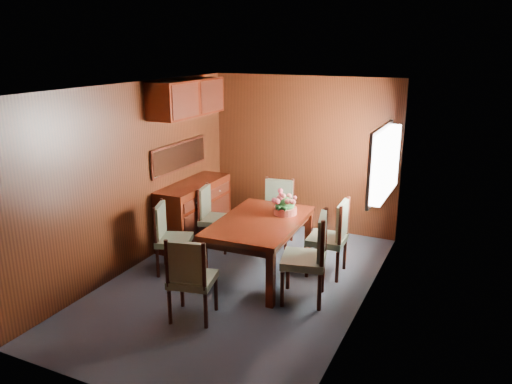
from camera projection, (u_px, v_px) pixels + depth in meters
The scene contains 11 objects.
ground at pixel (239, 284), 6.18m from camera, with size 4.50×4.50×0.00m, color #373F4B.
room_shell at pixel (242, 149), 6.05m from camera, with size 3.06×4.52×2.41m.
sideboard at pixel (194, 212), 7.43m from camera, with size 0.48×1.40×0.90m, color #360F06.
dining_table at pixel (260, 228), 6.26m from camera, with size 1.05×1.62×0.74m.
chair_left_near at pixel (169, 234), 6.39m from camera, with size 0.55×0.56×0.93m.
chair_left_far at pixel (211, 214), 7.14m from camera, with size 0.50×0.52×0.93m.
chair_right_near at pixel (311, 253), 5.63m from camera, with size 0.58×0.60×1.06m.
chair_right_far at pixel (333, 234), 6.29m from camera, with size 0.47×0.49×1.00m.
chair_head at pixel (190, 275), 5.22m from camera, with size 0.54×0.53×0.96m.
chair_foot at pixel (277, 208), 7.34m from camera, with size 0.51×0.49×0.96m.
flower_centerpiece at pixel (285, 203), 6.41m from camera, with size 0.32×0.32×0.32m.
Camera 1 is at (2.57, -4.98, 2.86)m, focal length 35.00 mm.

